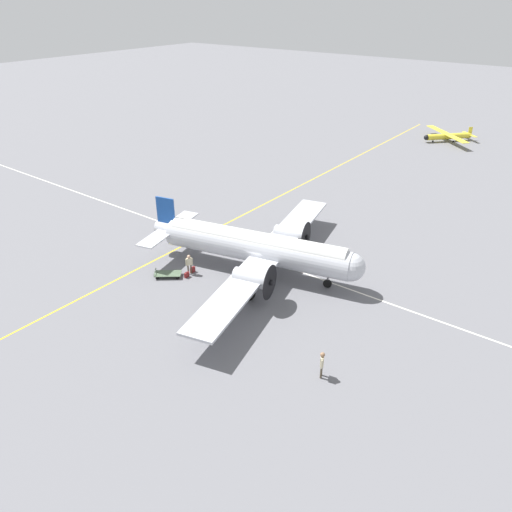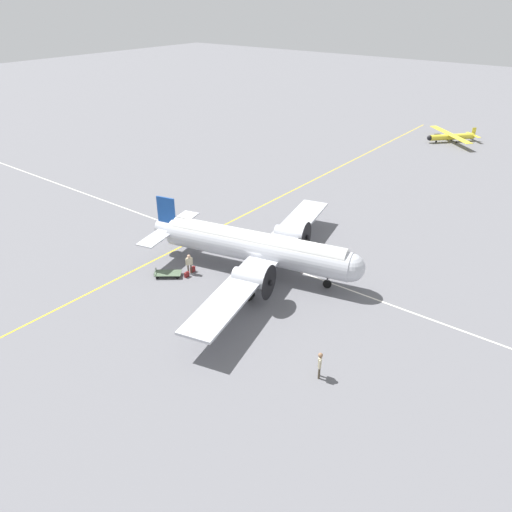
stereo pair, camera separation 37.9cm
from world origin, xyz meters
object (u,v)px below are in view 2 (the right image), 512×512
suitcase_near_door (193,269)px  suitcase_upright_spare (187,275)px  baggage_cart (168,273)px  passenger_boarding (189,262)px  crew_foreground (320,363)px  light_aircraft_distant (451,137)px  airliner_main (260,248)px

suitcase_near_door → suitcase_upright_spare: size_ratio=1.09×
suitcase_upright_spare → baggage_cart: bearing=-56.4°
passenger_boarding → suitcase_near_door: size_ratio=3.42×
crew_foreground → suitcase_near_door: crew_foreground is taller
suitcase_near_door → suitcase_upright_spare: bearing=11.4°
suitcase_upright_spare → light_aircraft_distant: 55.76m
airliner_main → crew_foreground: airliner_main is taller
suitcase_near_door → baggage_cart: baggage_cart is taller
crew_foreground → light_aircraft_distant: size_ratio=0.21×
crew_foreground → baggage_cart: crew_foreground is taller
airliner_main → suitcase_near_door: airliner_main is taller
airliner_main → suitcase_upright_spare: size_ratio=51.46×
passenger_boarding → baggage_cart: (1.47, -1.14, -0.82)m
light_aircraft_distant → suitcase_upright_spare: bearing=38.6°
airliner_main → baggage_cart: size_ratio=10.26×
airliner_main → baggage_cart: 8.06m
airliner_main → crew_foreground: 13.51m
crew_foreground → suitcase_upright_spare: 15.69m
suitcase_near_door → baggage_cart: 2.14m
suitcase_upright_spare → light_aircraft_distant: size_ratio=0.05×
passenger_boarding → suitcase_upright_spare: (0.58, 0.20, -0.87)m
passenger_boarding → suitcase_upright_spare: 1.06m
baggage_cart → crew_foreground: bearing=-48.1°
airliner_main → light_aircraft_distant: 51.39m
suitcase_near_door → baggage_cart: bearing=-32.7°
airliner_main → suitcase_upright_spare: 6.56m
passenger_boarding → light_aircraft_distant: light_aircraft_distant is taller
crew_foreground → passenger_boarding: size_ratio=1.05×
passenger_boarding → baggage_cart: size_ratio=0.74×
light_aircraft_distant → airliner_main: bearing=43.3°
passenger_boarding → suitcase_near_door: 0.91m
light_aircraft_distant → passenger_boarding: bearing=38.4°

